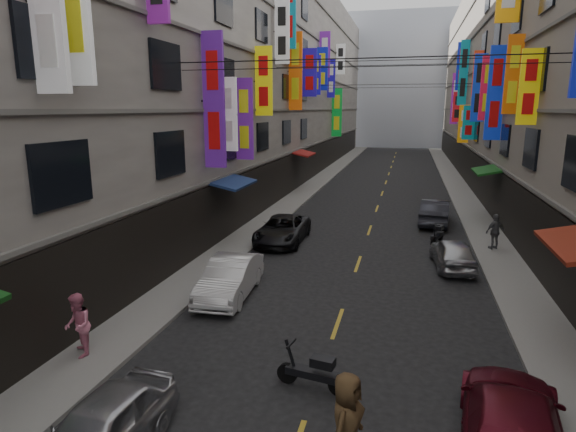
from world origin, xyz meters
The scene contains 20 objects.
sidewalk_left centered at (-6.00, 42.00, 0.06)m, with size 2.00×90.00×0.12m, color slate.
sidewalk_right centered at (6.00, 42.00, 0.06)m, with size 2.00×90.00×0.12m, color slate.
building_row_left centered at (-11.99, 42.00, 9.49)m, with size 10.14×90.00×19.00m.
building_row_right centered at (11.99, 42.00, 9.49)m, with size 10.14×90.00×19.00m.
haze_block centered at (0.00, 92.00, 11.00)m, with size 18.00×8.00×22.00m, color silver.
shop_signage centered at (-0.30, 35.20, 9.12)m, with size 14.00×55.00×12.33m.
street_awnings centered at (-1.26, 26.00, 3.00)m, with size 13.99×35.20×0.41m.
overhead_cables centered at (0.00, 30.00, 8.80)m, with size 14.00×38.04×1.24m.
lane_markings centered at (0.00, 39.00, 0.00)m, with size 0.12×80.20×0.01m.
scooter_crossing centered at (-0.04, 14.31, 0.44)m, with size 1.79×0.61×1.14m.
scooter_far_right centered at (3.44, 28.18, 0.44)m, with size 0.77×1.75×1.14m.
car_left_near centered at (-3.44, 11.06, 0.62)m, with size 1.47×3.64×1.24m, color silver.
car_left_mid centered at (-4.00, 19.27, 0.69)m, with size 1.45×4.16×1.37m, color silver.
car_left_far centered at (-4.00, 26.53, 0.64)m, with size 2.13×4.62×1.29m, color black.
car_right_near centered at (4.00, 13.05, 0.67)m, with size 1.89×4.64×1.35m, color #5C0F1D.
car_right_mid centered at (3.84, 24.41, 0.63)m, with size 1.49×3.69×1.26m, color #AEAFB3.
car_right_far centered at (3.49, 32.29, 0.72)m, with size 1.53×4.39×1.45m, color #292A31.
pedestrian_lfar centered at (-6.27, 14.18, 0.97)m, with size 0.83×0.57×1.70m, color pink.
pedestrian_rfar centered at (5.91, 27.41, 0.95)m, with size 0.97×0.55×1.66m, color #555557.
pedestrian_crossing centered at (1.03, 11.89, 0.96)m, with size 0.94×0.64×1.93m, color #49341D.
Camera 1 is at (1.85, 4.28, 6.48)m, focal length 30.00 mm.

